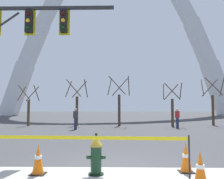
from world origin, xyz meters
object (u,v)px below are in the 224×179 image
object	(u,v)px
traffic_cone_mid_sidewalk	(200,169)
traffic_signal_gantry	(2,41)
traffic_cone_by_hydrant	(186,158)
pedestrian_walking_left	(177,118)
monument_arch	(117,34)
pedestrian_standing_center	(76,119)
fire_hydrant	(96,155)
traffic_cone_curb_edge	(38,160)

from	to	relation	value
traffic_cone_mid_sidewalk	traffic_signal_gantry	xyz separation A→B (m)	(-6.26, 4.43, 3.91)
traffic_cone_by_hydrant	pedestrian_walking_left	size ratio (longest dim) A/B	0.46
monument_arch	traffic_signal_gantry	bearing A→B (deg)	-95.61
traffic_cone_mid_sidewalk	pedestrian_standing_center	world-z (taller)	pedestrian_standing_center
fire_hydrant	pedestrian_walking_left	distance (m)	15.05
pedestrian_walking_left	traffic_cone_by_hydrant	bearing A→B (deg)	-102.78
traffic_cone_curb_edge	pedestrian_walking_left	size ratio (longest dim) A/B	0.46
fire_hydrant	pedestrian_walking_left	bearing A→B (deg)	69.20
traffic_cone_curb_edge	pedestrian_walking_left	xyz separation A→B (m)	(6.74, 14.07, 0.46)
traffic_cone_by_hydrant	traffic_cone_mid_sidewalk	size ratio (longest dim) A/B	1.00
traffic_cone_mid_sidewalk	fire_hydrant	bearing A→B (deg)	158.00
traffic_signal_gantry	monument_arch	distance (m)	47.51
traffic_cone_curb_edge	pedestrian_walking_left	world-z (taller)	pedestrian_walking_left
fire_hydrant	traffic_cone_curb_edge	world-z (taller)	fire_hydrant
fire_hydrant	pedestrian_walking_left	xyz separation A→B (m)	(5.34, 14.07, 0.35)
traffic_signal_gantry	monument_arch	bearing A→B (deg)	84.39
traffic_cone_mid_sidewalk	monument_arch	size ratio (longest dim) A/B	0.01
traffic_cone_curb_edge	traffic_signal_gantry	world-z (taller)	traffic_signal_gantry
traffic_cone_mid_sidewalk	traffic_cone_curb_edge	distance (m)	3.69
traffic_signal_gantry	monument_arch	size ratio (longest dim) A/B	0.12
traffic_cone_by_hydrant	traffic_cone_mid_sidewalk	world-z (taller)	same
traffic_cone_mid_sidewalk	traffic_cone_curb_edge	bearing A→B (deg)	166.19
fire_hydrant	pedestrian_standing_center	xyz separation A→B (m)	(-2.62, 12.55, 0.35)
traffic_cone_by_hydrant	traffic_cone_curb_edge	size ratio (longest dim) A/B	1.00
fire_hydrant	traffic_cone_curb_edge	size ratio (longest dim) A/B	1.36
traffic_cone_by_hydrant	pedestrian_walking_left	world-z (taller)	pedestrian_walking_left
pedestrian_walking_left	traffic_cone_mid_sidewalk	bearing A→B (deg)	-101.92
traffic_signal_gantry	traffic_cone_mid_sidewalk	bearing A→B (deg)	-35.26
traffic_cone_by_hydrant	monument_arch	distance (m)	51.69
fire_hydrant	traffic_cone_mid_sidewalk	xyz separation A→B (m)	(2.19, -0.88, -0.11)
monument_arch	pedestrian_walking_left	distance (m)	39.13
fire_hydrant	pedestrian_standing_center	bearing A→B (deg)	101.81
traffic_cone_by_hydrant	pedestrian_standing_center	bearing A→B (deg)	111.51
traffic_cone_by_hydrant	traffic_cone_mid_sidewalk	xyz separation A→B (m)	(-0.03, -1.15, 0.00)
traffic_cone_curb_edge	traffic_signal_gantry	size ratio (longest dim) A/B	0.11
traffic_cone_curb_edge	monument_arch	size ratio (longest dim) A/B	0.01
traffic_cone_curb_edge	pedestrian_standing_center	world-z (taller)	pedestrian_standing_center
pedestrian_standing_center	pedestrian_walking_left	bearing A→B (deg)	10.77
traffic_signal_gantry	pedestrian_standing_center	bearing A→B (deg)	80.86
fire_hydrant	monument_arch	xyz separation A→B (m)	(0.37, 48.71, 17.84)
traffic_cone_by_hydrant	traffic_cone_curb_edge	world-z (taller)	same
traffic_cone_mid_sidewalk	pedestrian_walking_left	distance (m)	15.29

